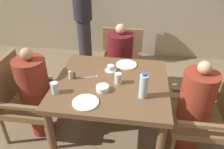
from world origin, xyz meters
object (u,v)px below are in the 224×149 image
object	(u,v)px
chair_far_side	(121,62)
plate_main_right	(86,102)
teacup_with_saucer	(111,68)
glass_tall_near	(118,78)
standing_host	(83,12)
diner_in_left_chair	(35,93)
chair_right_side	(209,113)
glass_tall_mid	(55,88)
bowl_small	(103,88)
water_bottle	(144,86)
diner_in_right_chair	(194,108)
plate_main_left	(126,65)
diner_in_far_chair	(120,63)
chair_left_side	(23,96)

from	to	relation	value
chair_far_side	plate_main_right	distance (m)	1.32
teacup_with_saucer	glass_tall_near	xyz separation A→B (m)	(0.10, -0.22, 0.03)
standing_host	plate_main_right	distance (m)	2.09
diner_in_left_chair	chair_right_side	size ratio (longest dim) A/B	1.17
glass_tall_near	glass_tall_mid	xyz separation A→B (m)	(-0.53, -0.23, 0.00)
bowl_small	teacup_with_saucer	bearing A→B (deg)	86.67
water_bottle	standing_host	bearing A→B (deg)	118.60
diner_in_right_chair	plate_main_left	size ratio (longest dim) A/B	4.66
diner_in_right_chair	plate_main_right	world-z (taller)	diner_in_right_chair
chair_far_side	bowl_small	world-z (taller)	chair_far_side
plate_main_left	water_bottle	size ratio (longest dim) A/B	0.93
plate_main_left	glass_tall_mid	bearing A→B (deg)	-134.65
standing_host	bowl_small	distance (m)	1.94
diner_in_right_chair	diner_in_left_chair	bearing A→B (deg)	180.00
water_bottle	glass_tall_mid	size ratio (longest dim) A/B	2.27
diner_in_far_chair	water_bottle	xyz separation A→B (m)	(0.31, -0.97, 0.33)
chair_left_side	chair_right_side	xyz separation A→B (m)	(1.93, 0.00, 0.00)
chair_left_side	standing_host	distance (m)	1.75
diner_in_far_chair	plate_main_left	world-z (taller)	diner_in_far_chair
diner_in_left_chair	bowl_small	size ratio (longest dim) A/B	9.07
chair_far_side	teacup_with_saucer	distance (m)	0.78
plate_main_right	glass_tall_mid	bearing A→B (deg)	161.22
standing_host	plate_main_left	distance (m)	1.57
water_bottle	chair_left_side	bearing A→B (deg)	171.26
chair_far_side	standing_host	size ratio (longest dim) A/B	0.52
diner_in_far_chair	bowl_small	size ratio (longest dim) A/B	9.18
diner_in_far_chair	bowl_small	distance (m)	0.96
diner_in_right_chair	glass_tall_near	bearing A→B (deg)	-178.85
standing_host	glass_tall_mid	xyz separation A→B (m)	(0.24, -1.91, -0.12)
plate_main_right	glass_tall_mid	distance (m)	0.32
diner_in_far_chair	teacup_with_saucer	distance (m)	0.62
plate_main_right	glass_tall_near	size ratio (longest dim) A/B	2.12
chair_right_side	teacup_with_saucer	distance (m)	1.07
plate_main_left	diner_in_left_chair	bearing A→B (deg)	-159.77
diner_in_left_chair	chair_far_side	xyz separation A→B (m)	(0.82, 0.92, -0.06)
chair_left_side	diner_in_right_chair	bearing A→B (deg)	0.00
chair_left_side	glass_tall_mid	distance (m)	0.65
chair_left_side	glass_tall_mid	size ratio (longest dim) A/B	8.55
diner_in_left_chair	teacup_with_saucer	xyz separation A→B (m)	(0.78, 0.20, 0.25)
plate_main_left	glass_tall_near	world-z (taller)	glass_tall_near
glass_tall_near	diner_in_right_chair	bearing A→B (deg)	1.15
bowl_small	glass_tall_near	bearing A→B (deg)	48.39
chair_left_side	chair_right_side	size ratio (longest dim) A/B	1.00
chair_far_side	plate_main_left	distance (m)	0.66
water_bottle	glass_tall_mid	distance (m)	0.78
glass_tall_near	chair_right_side	bearing A→B (deg)	0.96
standing_host	plate_main_right	xyz separation A→B (m)	(0.54, -2.02, -0.17)
diner_in_left_chair	plate_main_left	world-z (taller)	diner_in_left_chair
bowl_small	water_bottle	bearing A→B (deg)	-6.41
diner_in_far_chair	diner_in_right_chair	bearing A→B (deg)	-43.53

